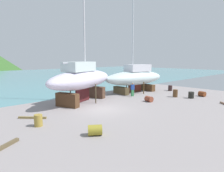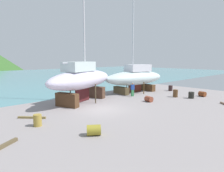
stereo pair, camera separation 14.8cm
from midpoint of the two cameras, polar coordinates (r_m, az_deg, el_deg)
ground_plane at (r=16.97m, az=2.91°, el=-8.21°), size 39.50×39.50×0.00m
sailboat_small_center at (r=21.81m, az=-8.31°, el=1.96°), size 10.77×6.28×15.09m
sailboat_far_slipway at (r=28.20m, az=6.75°, el=2.45°), size 10.17×4.46×14.07m
worker at (r=25.23m, az=6.00°, el=-0.95°), size 0.49×0.37×1.67m
barrel_rust_mid at (r=27.40m, az=24.33°, el=-2.07°), size 0.77×0.87×0.63m
barrel_ochre at (r=25.65m, az=21.67°, el=-2.42°), size 0.69×0.69×0.76m
barrel_blue_faded at (r=12.67m, az=-4.85°, el=-12.31°), size 1.07×1.03×0.65m
barrel_tipped_right at (r=15.10m, az=-20.06°, el=-9.10°), size 0.56×0.56×0.83m
barrel_by_slipway at (r=22.34m, az=10.56°, el=-3.63°), size 0.76×0.92×0.61m
barrel_tar_black at (r=25.77m, az=17.65°, el=-2.00°), size 0.59×0.59×0.92m
barrel_tipped_center at (r=30.59m, az=16.35°, el=-0.59°), size 0.82×0.82×0.78m
timber_short_cross at (r=17.17m, az=-21.51°, el=-8.30°), size 1.64×1.74×0.16m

